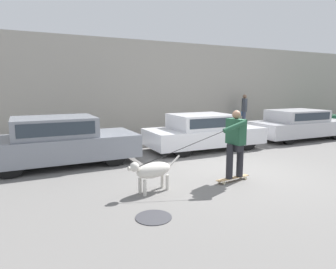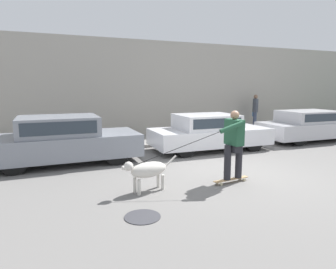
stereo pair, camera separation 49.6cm
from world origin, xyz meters
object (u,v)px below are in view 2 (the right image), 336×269
Objects in this scene: parked_car_0 at (64,140)px; pedestrian_with_bag at (255,110)px; parked_car_2 at (310,126)px; skateboarder at (233,142)px; dog at (148,170)px; parked_car_1 at (209,133)px.

parked_car_0 is 2.44× the size of pedestrian_with_bag.
pedestrian_with_bag is at bearing 102.08° from parked_car_2.
pedestrian_with_bag reaches higher than parked_car_2.
dog is at bearing -10.39° from skateboarder.
skateboarder is at bearing -110.11° from parked_car_1.
skateboarder is 1.68× the size of pedestrian_with_bag.
skateboarder reaches higher than parked_car_1.
parked_car_1 is 4.56m from dog.
pedestrian_with_bag is at bearing -153.79° from dog.
parked_car_1 is at bearing -178.20° from parked_car_2.
parked_car_0 is 4.76m from skateboarder.
pedestrian_with_bag reaches higher than skateboarder.
parked_car_0 is 1.00× the size of parked_car_1.
parked_car_2 is 2.52× the size of pedestrian_with_bag.
skateboarder is (1.97, -0.16, 0.47)m from dog.
skateboarder is at bearing 162.73° from dog.
parked_car_0 is 9.31m from pedestrian_with_bag.
parked_car_1 reaches higher than parked_car_2.
parked_car_0 is at bearing -134.96° from pedestrian_with_bag.
parked_car_0 is 9.37m from parked_car_2.
parked_car_1 is at bearing 0.18° from parked_car_0.
parked_car_1 is 4.66m from parked_car_2.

